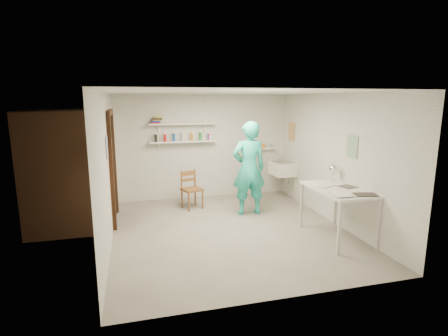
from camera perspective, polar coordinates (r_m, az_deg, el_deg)
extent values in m
cube|color=slate|center=(6.31, 0.94, -10.18)|extent=(4.00, 4.50, 0.02)
cube|color=silver|center=(5.88, 1.01, 12.37)|extent=(4.00, 4.50, 0.02)
cube|color=silver|center=(8.15, -3.32, 3.50)|extent=(4.00, 0.02, 2.40)
cube|color=silver|center=(3.90, 9.99, -5.19)|extent=(4.00, 0.02, 2.40)
cube|color=silver|center=(5.78, -18.61, -0.27)|extent=(0.02, 4.50, 2.40)
cube|color=silver|center=(6.79, 17.54, 1.44)|extent=(0.02, 4.50, 2.40)
cube|color=black|center=(6.84, -17.79, -0.21)|extent=(0.02, 0.90, 2.00)
cube|color=brown|center=(6.91, -23.69, -0.09)|extent=(1.40, 1.50, 2.10)
cube|color=brown|center=(6.72, -18.15, 8.61)|extent=(0.06, 1.05, 0.10)
cube|color=brown|center=(6.35, -17.83, -1.06)|extent=(0.06, 0.10, 2.00)
cube|color=brown|center=(7.33, -17.44, 0.55)|extent=(0.06, 0.10, 2.00)
cube|color=white|center=(7.92, -6.71, 4.31)|extent=(1.50, 0.22, 0.03)
cube|color=white|center=(7.88, -6.77, 7.20)|extent=(1.50, 0.22, 0.03)
cube|color=white|center=(8.44, 5.84, 3.18)|extent=(0.70, 0.14, 0.03)
cube|color=#334C7F|center=(5.77, -18.58, 3.25)|extent=(0.01, 0.28, 0.36)
cube|color=#995933|center=(8.30, 10.95, 5.89)|extent=(0.01, 0.34, 0.42)
cube|color=#3F724C|center=(6.28, 20.18, 3.29)|extent=(0.01, 0.30, 0.38)
cube|color=white|center=(8.23, 9.53, -0.09)|extent=(0.48, 0.60, 0.30)
imported|color=#26BFAB|center=(6.93, 4.08, -0.08)|extent=(0.69, 0.46, 1.87)
cylinder|color=#C6C487|center=(7.08, 3.51, 2.73)|extent=(0.34, 0.04, 0.34)
cube|color=brown|center=(7.41, -5.25, -3.50)|extent=(0.49, 0.48, 0.83)
cube|color=silver|center=(6.14, 17.99, -7.03)|extent=(0.77, 1.28, 0.85)
sphere|color=silver|center=(6.51, 17.50, -0.10)|extent=(0.16, 0.16, 0.16)
cylinder|color=black|center=(7.85, -11.08, 4.85)|extent=(0.06, 0.06, 0.17)
cylinder|color=red|center=(7.86, -9.62, 4.91)|extent=(0.06, 0.06, 0.17)
cylinder|color=blue|center=(7.88, -8.17, 4.97)|extent=(0.06, 0.06, 0.17)
cylinder|color=white|center=(7.91, -6.72, 5.03)|extent=(0.06, 0.06, 0.17)
cylinder|color=orange|center=(7.94, -5.29, 5.08)|extent=(0.06, 0.06, 0.17)
cylinder|color=#268C3F|center=(7.97, -3.87, 5.13)|extent=(0.06, 0.06, 0.17)
cylinder|color=#8C268C|center=(8.01, -2.45, 5.18)|extent=(0.06, 0.06, 0.17)
cube|color=red|center=(7.82, -11.17, 7.25)|extent=(0.18, 0.14, 0.03)
cube|color=#1933A5|center=(7.82, -11.03, 7.46)|extent=(0.18, 0.14, 0.03)
cube|color=orange|center=(7.82, -10.89, 7.67)|extent=(0.18, 0.14, 0.03)
cube|color=black|center=(7.82, -10.75, 7.88)|extent=(0.18, 0.14, 0.03)
cube|color=yellow|center=(7.82, -10.61, 8.09)|extent=(0.18, 0.14, 0.03)
cylinder|color=silver|center=(8.36, 4.52, 3.54)|extent=(0.07, 0.07, 0.09)
cylinder|color=#335999|center=(8.41, 5.41, 3.57)|extent=(0.07, 0.07, 0.09)
cylinder|color=orange|center=(8.46, 6.28, 3.60)|extent=(0.07, 0.07, 0.09)
cylinder|color=#999999|center=(8.51, 7.15, 3.62)|extent=(0.07, 0.07, 0.09)
cube|color=silver|center=(6.03, 18.24, -3.16)|extent=(0.30, 0.22, 0.00)
cube|color=#4C4742|center=(6.03, 18.24, -3.12)|extent=(0.30, 0.22, 0.00)
cube|color=beige|center=(6.03, 18.24, -3.08)|extent=(0.30, 0.22, 0.00)
cube|color=#383330|center=(6.02, 18.25, -3.05)|extent=(0.30, 0.22, 0.00)
cube|color=silver|center=(6.02, 18.25, -3.01)|extent=(0.30, 0.22, 0.00)
cube|color=silver|center=(6.02, 18.25, -2.97)|extent=(0.30, 0.22, 0.00)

